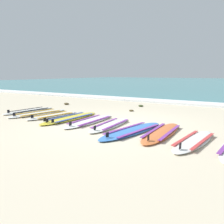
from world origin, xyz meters
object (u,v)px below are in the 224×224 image
(surfboard_0, at_px, (29,111))
(surfboard_2, at_px, (53,116))
(surfboard_6, at_px, (132,131))
(surfboard_7, at_px, (162,132))
(surfboard_1, at_px, (38,113))
(surfboard_5, at_px, (110,125))
(surfboard_4, at_px, (90,121))
(surfboard_8, at_px, (194,141))
(surfboard_3, at_px, (70,118))

(surfboard_0, height_order, surfboard_2, same)
(surfboard_6, distance_m, surfboard_7, 0.74)
(surfboard_0, bearing_deg, surfboard_1, -15.75)
(surfboard_1, bearing_deg, surfboard_5, -4.13)
(surfboard_1, height_order, surfboard_2, same)
(surfboard_4, relative_size, surfboard_5, 1.10)
(surfboard_2, xyz_separation_m, surfboard_4, (1.63, -0.07, -0.00))
(surfboard_1, height_order, surfboard_8, same)
(surfboard_0, xyz_separation_m, surfboard_8, (6.34, -0.83, 0.00))
(surfboard_0, relative_size, surfboard_5, 1.05)
(surfboard_6, xyz_separation_m, surfboard_7, (0.71, 0.20, 0.00))
(surfboard_1, relative_size, surfboard_7, 1.03)
(surfboard_2, xyz_separation_m, surfboard_5, (2.44, -0.19, -0.00))
(surfboard_0, height_order, surfboard_1, same)
(surfboard_7, bearing_deg, surfboard_2, 176.31)
(surfboard_3, bearing_deg, surfboard_6, -10.12)
(surfboard_6, bearing_deg, surfboard_8, -3.98)
(surfboard_5, height_order, surfboard_7, same)
(surfboard_0, bearing_deg, surfboard_4, -5.94)
(surfboard_1, xyz_separation_m, surfboard_2, (0.79, -0.04, 0.00))
(surfboard_1, relative_size, surfboard_2, 1.14)
(surfboard_1, height_order, surfboard_7, same)
(surfboard_7, distance_m, surfboard_8, 0.88)
(surfboard_6, bearing_deg, surfboard_2, 171.95)
(surfboard_2, relative_size, surfboard_6, 0.83)
(surfboard_3, height_order, surfboard_7, same)
(surfboard_3, relative_size, surfboard_8, 1.19)
(surfboard_4, height_order, surfboard_7, same)
(surfboard_1, xyz_separation_m, surfboard_3, (1.59, -0.07, 0.00))
(surfboard_6, distance_m, surfboard_8, 1.54)
(surfboard_6, height_order, surfboard_8, same)
(surfboard_1, xyz_separation_m, surfboard_4, (2.42, -0.12, -0.00))
(surfboard_3, bearing_deg, surfboard_2, 178.35)
(surfboard_3, height_order, surfboard_8, same)
(surfboard_5, distance_m, surfboard_8, 2.38)
(surfboard_1, height_order, surfboard_5, same)
(surfboard_0, height_order, surfboard_4, same)
(surfboard_3, xyz_separation_m, surfboard_8, (3.98, -0.54, -0.00))
(surfboard_3, distance_m, surfboard_4, 0.83)
(surfboard_2, relative_size, surfboard_4, 0.90)
(surfboard_1, relative_size, surfboard_6, 0.95)
(surfboard_8, bearing_deg, surfboard_6, 176.02)
(surfboard_1, distance_m, surfboard_6, 4.07)
(surfboard_3, bearing_deg, surfboard_7, -4.21)
(surfboard_8, bearing_deg, surfboard_0, 172.57)
(surfboard_4, distance_m, surfboard_7, 2.33)
(surfboard_2, distance_m, surfboard_7, 3.97)
(surfboard_5, xyz_separation_m, surfboard_6, (0.82, -0.27, -0.00))
(surfboard_7, bearing_deg, surfboard_5, 177.48)
(surfboard_0, distance_m, surfboard_4, 3.21)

